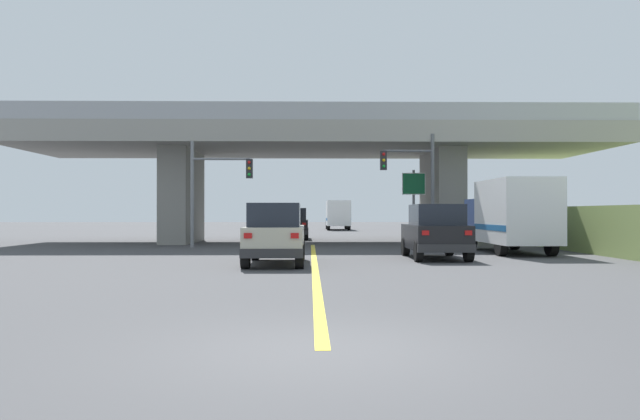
{
  "coord_description": "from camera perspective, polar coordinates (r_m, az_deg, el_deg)",
  "views": [
    {
      "loc": [
        -0.16,
        -7.63,
        1.7
      ],
      "look_at": [
        0.32,
        21.45,
        1.85
      ],
      "focal_mm": 34.69,
      "sensor_mm": 36.0,
      "label": 1
    }
  ],
  "objects": [
    {
      "name": "overpass_bridge",
      "position": [
        35.89,
        -0.69,
        5.34
      ],
      "size": [
        33.07,
        9.73,
        7.3
      ],
      "color": "gray",
      "rests_on": "ground"
    },
    {
      "name": "highway_sign",
      "position": [
        34.46,
        8.65,
        1.73
      ],
      "size": [
        1.29,
        0.17,
        4.08
      ],
      "color": "slate",
      "rests_on": "ground"
    },
    {
      "name": "semi_truck_distant",
      "position": [
        62.73,
        1.65,
        -0.41
      ],
      "size": [
        2.33,
        6.91,
        2.94
      ],
      "color": "silver",
      "rests_on": "ground"
    },
    {
      "name": "ground",
      "position": [
        35.76,
        -0.7,
        -3.01
      ],
      "size": [
        160.0,
        160.0,
        0.0
      ],
      "primitive_type": "plane",
      "color": "#424244"
    },
    {
      "name": "box_truck",
      "position": [
        27.5,
        17.21,
        -0.45
      ],
      "size": [
        2.33,
        6.54,
        3.09
      ],
      "color": "navy",
      "rests_on": "ground"
    },
    {
      "name": "suv_lead",
      "position": [
        20.52,
        -4.14,
        -2.21
      ],
      "size": [
        1.91,
        4.57,
        2.02
      ],
      "color": "#B7B29E",
      "rests_on": "ground"
    },
    {
      "name": "traffic_signal_farside",
      "position": [
        31.17,
        -9.8,
        2.59
      ],
      "size": [
        3.09,
        0.36,
        5.29
      ],
      "color": "slate",
      "rests_on": "ground"
    },
    {
      "name": "sedan_oncoming",
      "position": [
        40.17,
        -2.44,
        -1.27
      ],
      "size": [
        1.9,
        4.43,
        2.02
      ],
      "color": "black",
      "rests_on": "ground"
    },
    {
      "name": "suv_crossing",
      "position": [
        23.36,
        10.6,
        -1.97
      ],
      "size": [
        2.05,
        4.33,
        2.02
      ],
      "rotation": [
        0.0,
        0.0,
        -0.01
      ],
      "color": "black",
      "rests_on": "ground"
    },
    {
      "name": "lane_divider_stripe",
      "position": [
        20.34,
        -0.5,
        -5.07
      ],
      "size": [
        0.2,
        25.29,
        0.01
      ],
      "primitive_type": "cube",
      "color": "yellow",
      "rests_on": "ground"
    },
    {
      "name": "traffic_signal_nearside",
      "position": [
        31.34,
        8.78,
        3.02
      ],
      "size": [
        2.72,
        0.36,
        5.67
      ],
      "color": "#56595E",
      "rests_on": "ground"
    }
  ]
}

